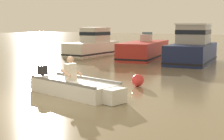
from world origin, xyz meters
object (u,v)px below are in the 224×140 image
object	(u,v)px
moored_boat_navy	(192,48)
mooring_buoy	(138,80)
rowboat_with_person	(75,87)
moored_boat_red	(144,50)
moored_boat_white	(93,45)

from	to	relation	value
moored_boat_navy	mooring_buoy	distance (m)	7.89
rowboat_with_person	mooring_buoy	world-z (taller)	rowboat_with_person
moored_boat_navy	mooring_buoy	bearing A→B (deg)	-82.39
moored_boat_navy	moored_boat_red	bearing A→B (deg)	169.11
moored_boat_red	mooring_buoy	size ratio (longest dim) A/B	13.49
rowboat_with_person	mooring_buoy	xyz separation A→B (m)	(0.85, 2.36, -0.04)
mooring_buoy	rowboat_with_person	bearing A→B (deg)	-109.74
rowboat_with_person	mooring_buoy	bearing A→B (deg)	70.26
moored_boat_red	moored_boat_navy	bearing A→B (deg)	-10.89
moored_boat_white	mooring_buoy	size ratio (longest dim) A/B	10.92
moored_boat_red	moored_boat_navy	size ratio (longest dim) A/B	1.19
moored_boat_white	mooring_buoy	world-z (taller)	moored_boat_white
moored_boat_navy	mooring_buoy	size ratio (longest dim) A/B	11.34
moored_boat_white	moored_boat_navy	world-z (taller)	moored_boat_navy
moored_boat_navy	mooring_buoy	xyz separation A→B (m)	(1.04, -7.80, -0.61)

